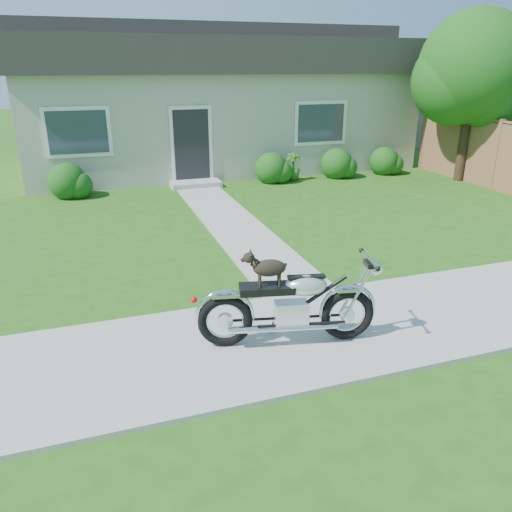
% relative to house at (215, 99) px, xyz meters
% --- Properties ---
extents(ground, '(80.00, 80.00, 0.00)m').
position_rel_house_xyz_m(ground, '(0.00, -11.99, -2.16)').
color(ground, '#235114').
rests_on(ground, ground).
extents(sidewalk, '(24.00, 2.20, 0.04)m').
position_rel_house_xyz_m(sidewalk, '(0.00, -11.99, -2.14)').
color(sidewalk, '#9E9B93').
rests_on(sidewalk, ground).
extents(walkway, '(1.20, 8.00, 0.03)m').
position_rel_house_xyz_m(walkway, '(-1.50, -6.99, -2.14)').
color(walkway, '#9E9B93').
rests_on(walkway, ground).
extents(house, '(12.60, 7.03, 4.50)m').
position_rel_house_xyz_m(house, '(0.00, 0.00, 0.00)').
color(house, beige).
rests_on(house, ground).
extents(fence, '(0.12, 6.62, 1.90)m').
position_rel_house_xyz_m(fence, '(6.30, -6.24, -1.22)').
color(fence, '#A36949').
rests_on(fence, ground).
extents(tree_near, '(3.09, 3.09, 4.74)m').
position_rel_house_xyz_m(tree_near, '(6.29, -5.12, 0.88)').
color(tree_near, '#3D2B1C').
rests_on(tree_near, ground).
extents(tree_far, '(2.72, 2.68, 4.11)m').
position_rel_house_xyz_m(tree_far, '(9.52, -2.71, 0.47)').
color(tree_far, '#3D2B1C').
rests_on(tree_far, ground).
extents(shrub_row, '(10.39, 0.98, 0.98)m').
position_rel_house_xyz_m(shrub_row, '(0.63, -3.49, -1.75)').
color(shrub_row, '#1A4D14').
rests_on(shrub_row, ground).
extents(potted_plant_left, '(0.68, 0.62, 0.65)m').
position_rel_house_xyz_m(potted_plant_left, '(-4.58, -3.44, -1.83)').
color(potted_plant_left, '#1E5917').
rests_on(potted_plant_left, ground).
extents(potted_plant_right, '(0.55, 0.55, 0.82)m').
position_rel_house_xyz_m(potted_plant_right, '(1.44, -3.44, -1.75)').
color(potted_plant_right, '#24671C').
rests_on(potted_plant_right, ground).
extents(motorcycle_with_dog, '(2.20, 0.79, 1.20)m').
position_rel_house_xyz_m(motorcycle_with_dog, '(-2.22, -12.18, -1.60)').
color(motorcycle_with_dog, black).
rests_on(motorcycle_with_dog, sidewalk).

